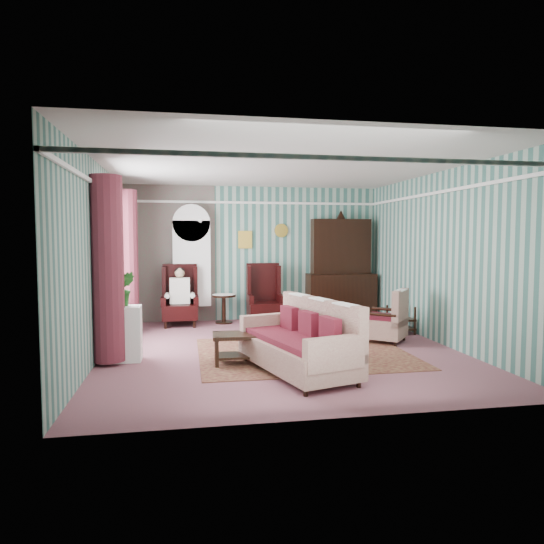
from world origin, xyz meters
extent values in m
plane|color=#975868|center=(0.00, 0.00, 0.00)|extent=(6.00, 6.00, 0.00)
cube|color=#3C6E64|center=(0.00, 3.00, 1.45)|extent=(5.50, 0.02, 2.90)
cube|color=#3C6E64|center=(0.00, -3.00, 1.45)|extent=(5.50, 0.02, 2.90)
cube|color=#3C6E64|center=(-2.75, 0.00, 1.45)|extent=(0.02, 6.00, 2.90)
cube|color=#3C6E64|center=(2.75, 0.00, 1.45)|extent=(0.02, 6.00, 2.90)
cube|color=beige|center=(0.00, 0.00, 2.90)|extent=(5.50, 6.00, 0.02)
cube|color=#80414E|center=(-1.80, 2.99, 1.45)|extent=(1.90, 0.01, 2.90)
cube|color=white|center=(0.00, 0.00, 2.55)|extent=(5.50, 6.00, 0.05)
cube|color=white|center=(-2.72, 0.60, 1.55)|extent=(0.04, 1.50, 1.90)
cylinder|color=maroon|center=(-2.55, -0.45, 1.35)|extent=(0.44, 0.44, 2.60)
cylinder|color=maroon|center=(-2.55, 1.65, 1.35)|extent=(0.44, 0.44, 2.60)
cube|color=#B48730|center=(-0.20, 2.97, 1.75)|extent=(0.30, 0.03, 0.38)
cube|color=silver|center=(-1.35, 2.84, 1.12)|extent=(0.80, 0.28, 2.24)
cube|color=black|center=(1.90, 2.72, 1.18)|extent=(1.50, 0.56, 2.36)
cube|color=black|center=(-1.60, 2.45, 0.62)|extent=(0.76, 0.80, 1.25)
cube|color=black|center=(0.15, 2.45, 0.62)|extent=(0.76, 0.80, 1.25)
cylinder|color=black|center=(-0.70, 2.60, 0.30)|extent=(0.50, 0.50, 0.60)
cube|color=black|center=(2.47, 0.90, 0.27)|extent=(0.45, 0.38, 0.54)
cube|color=silver|center=(-2.40, -0.30, 0.40)|extent=(0.55, 0.35, 0.80)
cube|color=#481A18|center=(0.30, -0.30, 0.01)|extent=(3.20, 2.60, 0.01)
cube|color=beige|center=(-0.05, -1.35, 0.51)|extent=(1.62, 2.20, 1.01)
cube|color=beige|center=(1.87, 0.28, 0.54)|extent=(1.10, 1.10, 1.08)
cube|color=black|center=(-0.69, -0.74, 0.22)|extent=(0.87, 0.53, 0.43)
imported|color=#1B4C17|center=(-2.45, -0.37, 0.99)|extent=(0.43, 0.40, 0.39)
imported|color=#22571B|center=(-2.35, -0.23, 1.05)|extent=(0.32, 0.28, 0.50)
imported|color=#214D18|center=(-2.48, -0.28, 0.98)|extent=(0.22, 0.22, 0.35)
camera|label=1|loc=(-1.47, -7.50, 1.78)|focal=32.00mm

